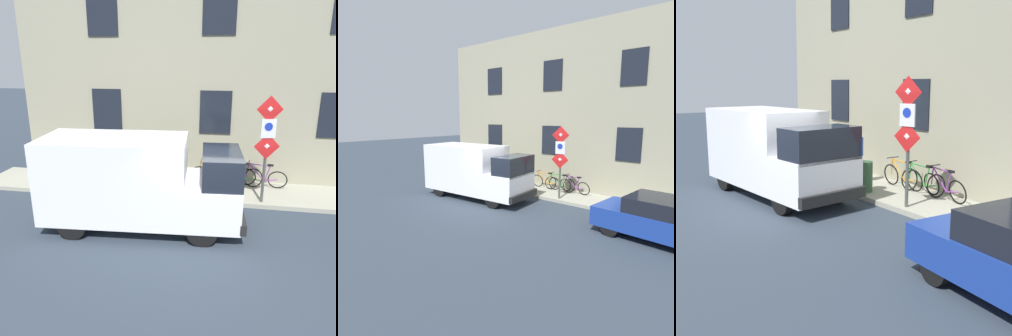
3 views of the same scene
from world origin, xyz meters
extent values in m
plane|color=#2F3946|center=(0.00, 0.00, 0.00)|extent=(80.00, 80.00, 0.00)
cube|color=#A29F8D|center=(3.33, 0.00, 0.07)|extent=(2.10, 16.49, 0.14)
cube|color=gray|center=(4.73, 0.00, 4.12)|extent=(0.70, 14.49, 8.23)
cube|color=black|center=(4.36, 0.00, 2.63)|extent=(0.06, 1.10, 1.50)
cube|color=black|center=(4.36, 3.99, 2.63)|extent=(0.06, 1.10, 1.50)
cube|color=black|center=(4.36, 0.00, 5.93)|extent=(0.06, 1.10, 1.50)
cube|color=black|center=(4.36, 3.99, 5.93)|extent=(0.06, 1.10, 1.50)
cylinder|color=#474C47|center=(2.53, -1.62, 1.71)|extent=(0.09, 0.09, 3.15)
pyramid|color=silver|center=(2.46, -1.64, 3.04)|extent=(0.14, 0.50, 0.50)
pyramid|color=red|center=(2.46, -1.64, 3.04)|extent=(0.13, 0.55, 0.56)
cube|color=white|center=(2.48, -1.63, 2.49)|extent=(0.13, 0.44, 0.56)
cylinder|color=#1933B2|center=(2.45, -1.63, 2.55)|extent=(0.06, 0.24, 0.24)
pyramid|color=silver|center=(2.46, -1.64, 1.94)|extent=(0.14, 0.50, 0.50)
pyramid|color=red|center=(2.46, -1.64, 1.94)|extent=(0.13, 0.55, 0.56)
cube|color=white|center=(0.53, 2.45, 1.41)|extent=(2.28, 3.94, 2.18)
cube|color=white|center=(0.73, -0.15, 0.87)|extent=(2.10, 1.55, 1.10)
cube|color=black|center=(0.74, -0.35, 1.77)|extent=(1.99, 1.12, 0.84)
cube|color=black|center=(0.78, -0.89, 0.50)|extent=(2.01, 0.31, 0.28)
cylinder|color=black|center=(1.59, 0.16, 0.38)|extent=(0.28, 0.77, 0.76)
cylinder|color=black|center=(-0.17, 0.02, 0.38)|extent=(0.28, 0.77, 0.76)
cylinder|color=black|center=(1.34, 3.47, 0.38)|extent=(0.28, 0.77, 0.76)
cylinder|color=black|center=(-0.42, 3.34, 0.38)|extent=(0.28, 0.77, 0.76)
torus|color=black|center=(3.90, -1.19, 0.47)|extent=(0.24, 0.67, 0.66)
torus|color=black|center=(3.76, -2.23, 0.47)|extent=(0.24, 0.67, 0.66)
cylinder|color=purple|center=(3.85, -1.53, 0.68)|extent=(0.11, 0.60, 0.60)
cylinder|color=purple|center=(3.84, -1.60, 0.95)|extent=(0.13, 0.73, 0.07)
cylinder|color=purple|center=(3.81, -1.89, 0.66)|extent=(0.06, 0.19, 0.55)
cylinder|color=purple|center=(3.79, -2.02, 0.43)|extent=(0.09, 0.43, 0.12)
cylinder|color=purple|center=(3.89, -1.22, 0.72)|extent=(0.05, 0.09, 0.50)
cube|color=black|center=(3.80, -1.96, 0.97)|extent=(0.10, 0.21, 0.06)
cylinder|color=#262626|center=(3.89, -1.24, 1.02)|extent=(0.46, 0.09, 0.03)
torus|color=black|center=(3.83, -0.37, 0.47)|extent=(0.16, 0.66, 0.66)
torus|color=black|center=(3.83, -1.42, 0.47)|extent=(0.16, 0.66, 0.66)
cylinder|color=#2A8937|center=(3.83, -0.71, 0.68)|extent=(0.04, 0.60, 0.60)
cylinder|color=#2A8937|center=(3.83, -0.78, 0.95)|extent=(0.04, 0.73, 0.07)
cylinder|color=#2A8937|center=(3.83, -1.07, 0.66)|extent=(0.04, 0.18, 0.55)
cylinder|color=#2A8937|center=(3.83, -1.21, 0.43)|extent=(0.04, 0.43, 0.12)
cylinder|color=#2A8937|center=(3.83, -0.39, 0.72)|extent=(0.04, 0.09, 0.50)
cube|color=black|center=(3.83, -1.14, 0.97)|extent=(0.08, 0.20, 0.06)
cylinder|color=#262626|center=(3.83, -0.42, 1.02)|extent=(0.46, 0.03, 0.03)
torus|color=black|center=(3.84, 0.45, 0.47)|extent=(0.13, 0.66, 0.66)
torus|color=black|center=(3.82, -0.60, 0.47)|extent=(0.13, 0.66, 0.66)
cylinder|color=orange|center=(3.83, 0.11, 0.68)|extent=(0.05, 0.60, 0.60)
cylinder|color=orange|center=(3.83, 0.04, 0.95)|extent=(0.05, 0.73, 0.07)
cylinder|color=orange|center=(3.83, -0.25, 0.66)|extent=(0.04, 0.19, 0.55)
cylinder|color=orange|center=(3.82, -0.39, 0.43)|extent=(0.04, 0.43, 0.12)
cylinder|color=orange|center=(3.84, 0.43, 0.72)|extent=(0.04, 0.09, 0.50)
cube|color=black|center=(3.83, -0.32, 0.97)|extent=(0.08, 0.20, 0.06)
cylinder|color=#262626|center=(3.84, 0.40, 1.02)|extent=(0.46, 0.04, 0.03)
cylinder|color=#262B47|center=(2.98, 1.29, 0.56)|extent=(0.16, 0.16, 0.85)
cylinder|color=#262B47|center=(3.16, 1.27, 0.56)|extent=(0.16, 0.16, 0.85)
cube|color=#2B49A3|center=(3.07, 1.28, 1.30)|extent=(0.42, 0.30, 0.62)
sphere|color=beige|center=(3.07, 1.28, 1.75)|extent=(0.22, 0.22, 0.22)
cylinder|color=#2D5133|center=(2.63, 0.23, 0.59)|extent=(0.44, 0.44, 0.90)
camera|label=1|loc=(-7.68, -0.48, 4.47)|focal=36.34mm
camera|label=2|loc=(-9.07, -8.19, 3.85)|focal=31.49mm
camera|label=3|loc=(-4.99, -9.48, 3.26)|focal=46.44mm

